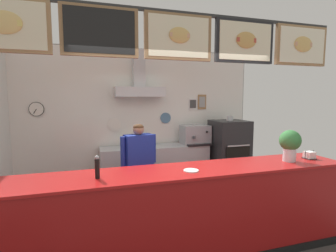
% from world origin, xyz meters
% --- Properties ---
extents(ground_plane, '(6.13, 6.13, 0.00)m').
position_xyz_m(ground_plane, '(0.00, 0.00, 0.00)').
color(ground_plane, '#3F3A38').
extents(back_wall_assembly, '(5.11, 2.69, 2.98)m').
position_xyz_m(back_wall_assembly, '(-0.00, 2.32, 1.61)').
color(back_wall_assembly, gray).
rests_on(back_wall_assembly, ground_plane).
extents(service_counter, '(4.28, 0.70, 1.09)m').
position_xyz_m(service_counter, '(0.00, -0.29, 0.55)').
color(service_counter, maroon).
rests_on(service_counter, ground_plane).
extents(back_prep_counter, '(2.25, 0.58, 0.93)m').
position_xyz_m(back_prep_counter, '(0.25, 2.11, 0.46)').
color(back_prep_counter, '#B7BABF').
rests_on(back_prep_counter, ground_plane).
extents(pizza_oven, '(0.72, 0.73, 1.55)m').
position_xyz_m(pizza_oven, '(1.83, 1.81, 0.73)').
color(pizza_oven, '#232326').
rests_on(pizza_oven, ground_plane).
extents(shop_worker, '(0.59, 0.31, 1.53)m').
position_xyz_m(shop_worker, '(-0.33, 0.89, 0.81)').
color(shop_worker, '#232328').
rests_on(shop_worker, ground_plane).
extents(espresso_machine, '(0.60, 0.50, 0.41)m').
position_xyz_m(espresso_machine, '(1.14, 2.08, 1.13)').
color(espresso_machine, '#A3A5AD').
rests_on(espresso_machine, back_prep_counter).
extents(potted_thyme, '(0.23, 0.23, 0.26)m').
position_xyz_m(potted_thyme, '(-0.24, 2.09, 1.07)').
color(potted_thyme, '#4C4C51').
rests_on(potted_thyme, back_prep_counter).
extents(potted_sage, '(0.19, 0.19, 0.22)m').
position_xyz_m(potted_sage, '(0.15, 2.14, 1.05)').
color(potted_sage, '#4C4C51').
rests_on(potted_sage, back_prep_counter).
extents(napkin_holder, '(0.15, 0.14, 0.11)m').
position_xyz_m(napkin_holder, '(1.86, -0.28, 1.14)').
color(napkin_holder, '#262628').
rests_on(napkin_holder, service_counter).
extents(condiment_plate, '(0.18, 0.18, 0.01)m').
position_xyz_m(condiment_plate, '(0.05, -0.37, 1.10)').
color(condiment_plate, white).
rests_on(condiment_plate, service_counter).
extents(basil_vase, '(0.28, 0.28, 0.42)m').
position_xyz_m(basil_vase, '(1.49, -0.32, 1.33)').
color(basil_vase, silver).
rests_on(basil_vase, service_counter).
extents(pepper_grinder, '(0.05, 0.05, 0.24)m').
position_xyz_m(pepper_grinder, '(-1.00, -0.33, 1.21)').
color(pepper_grinder, black).
rests_on(pepper_grinder, service_counter).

